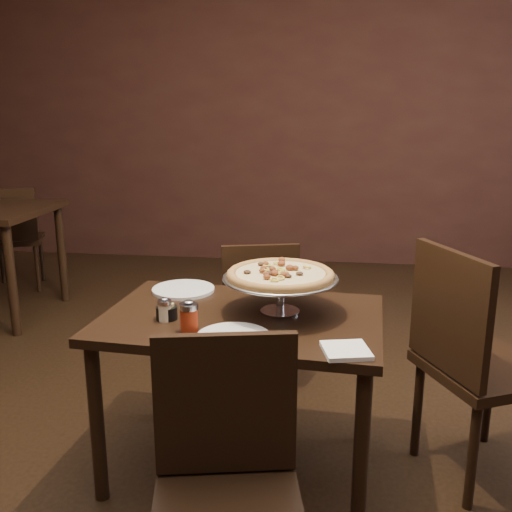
# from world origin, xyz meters

# --- Properties ---
(room) EXTENTS (6.04, 7.04, 2.84)m
(room) POSITION_xyz_m (0.06, 0.03, 1.40)
(room) COLOR black
(room) RESTS_ON ground
(dining_table) EXTENTS (1.13, 0.80, 0.68)m
(dining_table) POSITION_xyz_m (0.08, 0.10, 0.59)
(dining_table) COLOR black
(dining_table) RESTS_ON ground
(pizza_stand) EXTENTS (0.46, 0.46, 0.19)m
(pizza_stand) POSITION_xyz_m (0.22, 0.15, 0.83)
(pizza_stand) COLOR #B9B9C0
(pizza_stand) RESTS_ON dining_table
(parmesan_shaker) EXTENTS (0.05, 0.05, 0.09)m
(parmesan_shaker) POSITION_xyz_m (-0.20, 0.00, 0.72)
(parmesan_shaker) COLOR beige
(parmesan_shaker) RESTS_ON dining_table
(pepper_flake_shaker) EXTENTS (0.07, 0.07, 0.12)m
(pepper_flake_shaker) POSITION_xyz_m (-0.08, -0.09, 0.73)
(pepper_flake_shaker) COLOR maroon
(pepper_flake_shaker) RESTS_ON dining_table
(packet_caddy) EXTENTS (0.08, 0.08, 0.06)m
(packet_caddy) POSITION_xyz_m (-0.20, 0.02, 0.70)
(packet_caddy) COLOR black
(packet_caddy) RESTS_ON dining_table
(napkin_stack) EXTENTS (0.18, 0.18, 0.02)m
(napkin_stack) POSITION_xyz_m (0.47, -0.20, 0.68)
(napkin_stack) COLOR white
(napkin_stack) RESTS_ON dining_table
(plate_left) EXTENTS (0.27, 0.27, 0.01)m
(plate_left) POSITION_xyz_m (-0.23, 0.37, 0.68)
(plate_left) COLOR white
(plate_left) RESTS_ON dining_table
(plate_near) EXTENTS (0.26, 0.26, 0.01)m
(plate_near) POSITION_xyz_m (0.09, -0.14, 0.68)
(plate_near) COLOR white
(plate_near) RESTS_ON dining_table
(serving_spatula) EXTENTS (0.18, 0.18, 0.03)m
(serving_spatula) POSITION_xyz_m (0.24, 0.08, 0.82)
(serving_spatula) COLOR #B9B9C0
(serving_spatula) RESTS_ON pizza_stand
(chair_far) EXTENTS (0.47, 0.47, 0.82)m
(chair_far) POSITION_xyz_m (0.05, 0.79, 0.45)
(chair_far) COLOR black
(chair_far) RESTS_ON ground
(chair_near) EXTENTS (0.47, 0.47, 0.86)m
(chair_near) POSITION_xyz_m (0.15, -0.66, 0.47)
(chair_near) COLOR black
(chair_near) RESTS_ON ground
(chair_side) EXTENTS (0.59, 0.59, 0.96)m
(chair_side) POSITION_xyz_m (0.98, 0.17, 0.52)
(chair_side) COLOR black
(chair_side) RESTS_ON ground
(bg_chair_far) EXTENTS (0.52, 0.52, 0.86)m
(bg_chair_far) POSITION_xyz_m (-2.13, 2.26, 0.47)
(bg_chair_far) COLOR black
(bg_chair_far) RESTS_ON ground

